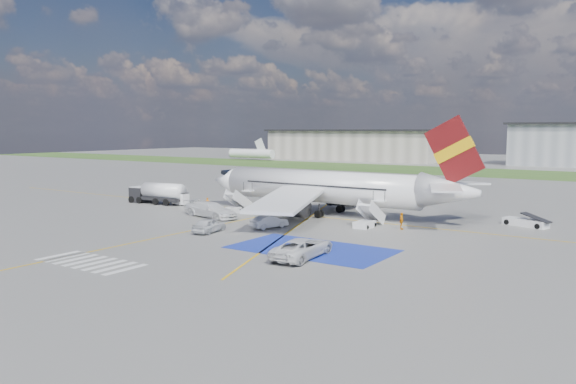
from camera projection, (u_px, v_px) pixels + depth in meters
name	position (u px, v px, depth m)	size (l,w,h in m)	color
ground	(250.00, 231.00, 57.85)	(400.00, 400.00, 0.00)	#60605E
grass_strip	(492.00, 173.00, 135.90)	(400.00, 30.00, 0.01)	#2D4C1E
taxiway_line_main	(311.00, 216.00, 67.71)	(120.00, 0.20, 0.01)	gold
taxiway_line_cross	(141.00, 241.00, 52.43)	(0.20, 60.00, 0.01)	gold
taxiway_line_diag	(311.00, 216.00, 67.71)	(0.20, 60.00, 0.01)	gold
staging_box	(311.00, 249.00, 48.97)	(14.00, 8.00, 0.01)	navy
crosswalk	(90.00, 262.00, 44.07)	(9.00, 4.00, 0.01)	silver
terminal_west	(356.00, 145.00, 194.87)	(60.00, 22.00, 10.00)	gray
airliner	(330.00, 187.00, 68.13)	(36.81, 32.95, 11.92)	white
airstairs_fwd	(233.00, 208.00, 70.24)	(1.90, 5.20, 3.60)	white
airstairs_aft	(366.00, 221.00, 59.90)	(1.90, 5.20, 3.60)	white
fuel_tanker	(157.00, 195.00, 78.78)	(8.91, 3.13, 2.98)	black
gpu_cart	(181.00, 200.00, 77.37)	(2.18, 1.49, 1.75)	white
belt_loader	(526.00, 223.00, 60.53)	(5.20, 3.06, 1.50)	white
car_silver_a	(209.00, 225.00, 56.85)	(1.75, 4.35, 1.48)	#BBBEC3
car_silver_b	(269.00, 222.00, 59.33)	(1.46, 4.20, 1.38)	silver
van_white_a	(303.00, 244.00, 45.64)	(2.64, 5.73, 2.15)	silver
van_white_b	(210.00, 207.00, 66.74)	(2.51, 6.17, 2.42)	silver
crew_fwd	(208.00, 204.00, 72.93)	(0.57, 0.38, 1.57)	orange
crew_nose	(237.00, 198.00, 77.67)	(0.87, 0.68, 1.79)	#DD620B
crew_aft	(401.00, 221.00, 58.48)	(1.04, 0.43, 1.77)	orange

